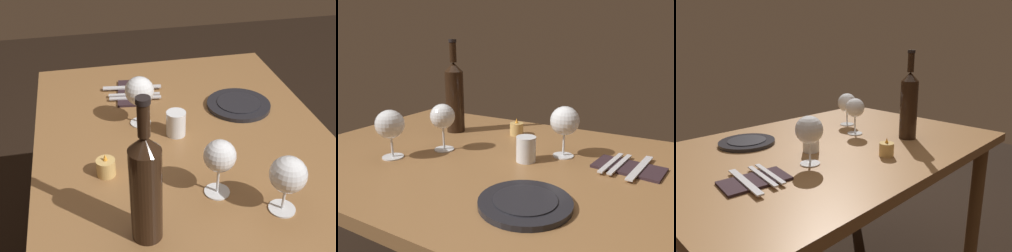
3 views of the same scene
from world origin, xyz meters
TOP-DOWN VIEW (x-y plane):
  - dining_table at (0.00, 0.00)m, footprint 1.30×0.90m
  - wine_glass_left at (-0.27, -0.16)m, footprint 0.09×0.09m
  - wine_glass_right at (-0.18, -0.02)m, footprint 0.08×0.08m
  - wine_glass_centre at (0.19, 0.12)m, footprint 0.09×0.09m
  - wine_bottle at (-0.28, 0.18)m, footprint 0.07×0.07m
  - water_tumbler at (0.11, 0.02)m, footprint 0.06×0.06m
  - votive_candle at (-0.04, 0.25)m, footprint 0.05×0.05m
  - dinner_plate at (0.23, -0.22)m, footprint 0.22×0.22m
  - folded_napkin at (0.40, 0.11)m, footprint 0.20×0.13m
  - fork_inner at (0.37, 0.11)m, footprint 0.04×0.18m
  - fork_outer at (0.35, 0.11)m, footprint 0.04×0.18m
  - table_knife at (0.43, 0.11)m, footprint 0.05×0.21m

SIDE VIEW (x-z plane):
  - dining_table at x=0.00m, z-range 0.28..1.02m
  - folded_napkin at x=0.40m, z-range 0.74..0.75m
  - dinner_plate at x=0.23m, z-range 0.74..0.76m
  - fork_inner at x=0.37m, z-range 0.75..0.75m
  - fork_outer at x=0.35m, z-range 0.75..0.75m
  - table_knife at x=0.43m, z-range 0.75..0.75m
  - votive_candle at x=-0.04m, z-range 0.73..0.80m
  - water_tumbler at x=0.11m, z-range 0.74..0.81m
  - wine_glass_left at x=-0.27m, z-range 0.77..0.92m
  - wine_glass_right at x=-0.18m, z-range 0.77..0.93m
  - wine_glass_centre at x=0.19m, z-range 0.77..0.94m
  - wine_bottle at x=-0.28m, z-range 0.70..1.06m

